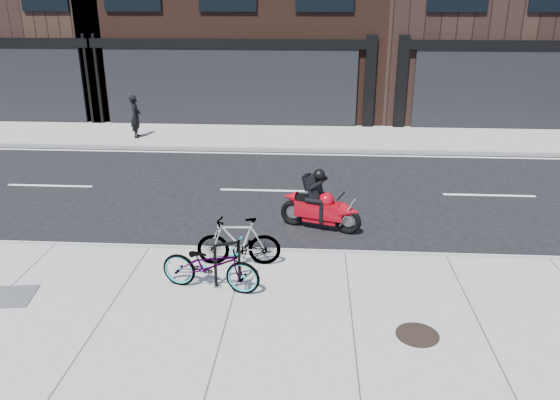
# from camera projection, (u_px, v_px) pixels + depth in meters

# --- Properties ---
(ground) EXTENTS (120.00, 120.00, 0.00)m
(ground) POSITION_uv_depth(u_px,v_px,m) (256.00, 219.00, 12.97)
(ground) COLOR black
(ground) RESTS_ON ground
(sidewalk_near) EXTENTS (60.00, 6.00, 0.13)m
(sidewalk_near) POSITION_uv_depth(u_px,v_px,m) (222.00, 341.00, 8.27)
(sidewalk_near) COLOR gray
(sidewalk_near) RESTS_ON ground
(sidewalk_far) EXTENTS (60.00, 3.50, 0.13)m
(sidewalk_far) POSITION_uv_depth(u_px,v_px,m) (278.00, 137.00, 20.18)
(sidewalk_far) COLOR gray
(sidewalk_far) RESTS_ON ground
(bike_rack) EXTENTS (0.45, 0.24, 0.82)m
(bike_rack) POSITION_uv_depth(u_px,v_px,m) (227.00, 260.00, 9.61)
(bike_rack) COLOR black
(bike_rack) RESTS_ON sidewalk_near
(bicycle_front) EXTENTS (1.87, 0.94, 0.94)m
(bicycle_front) POSITION_uv_depth(u_px,v_px,m) (210.00, 265.00, 9.46)
(bicycle_front) COLOR gray
(bicycle_front) RESTS_ON sidewalk_near
(bicycle_rear) EXTENTS (1.62, 0.54, 0.96)m
(bicycle_rear) POSITION_uv_depth(u_px,v_px,m) (239.00, 242.00, 10.33)
(bicycle_rear) COLOR gray
(bicycle_rear) RESTS_ON sidewalk_near
(motorcycle) EXTENTS (1.85, 0.92, 1.43)m
(motorcycle) POSITION_uv_depth(u_px,v_px,m) (324.00, 206.00, 12.17)
(motorcycle) COLOR black
(motorcycle) RESTS_ON ground
(pedestrian) EXTENTS (0.44, 0.60, 1.52)m
(pedestrian) POSITION_uv_depth(u_px,v_px,m) (136.00, 116.00, 19.60)
(pedestrian) COLOR black
(pedestrian) RESTS_ON sidewalk_far
(manhole_cover) EXTENTS (0.80, 0.80, 0.02)m
(manhole_cover) POSITION_uv_depth(u_px,v_px,m) (417.00, 335.00, 8.30)
(manhole_cover) COLOR black
(manhole_cover) RESTS_ON sidewalk_near
(utility_grate) EXTENTS (0.85, 0.85, 0.02)m
(utility_grate) POSITION_uv_depth(u_px,v_px,m) (11.00, 297.00, 9.36)
(utility_grate) COLOR #4A494C
(utility_grate) RESTS_ON sidewalk_near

